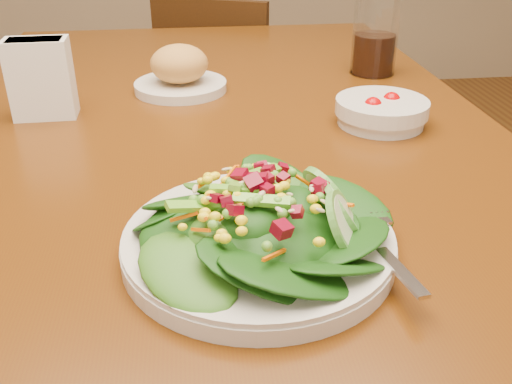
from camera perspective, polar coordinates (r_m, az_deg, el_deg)
dining_table at (r=0.95m, az=-4.06°, el=1.18°), size 0.90×1.40×0.75m
chair_far at (r=1.90m, az=-3.12°, el=8.02°), size 0.49×0.49×0.80m
salad_plate at (r=0.58m, az=1.20°, el=-3.51°), size 0.28×0.28×0.08m
bread_plate at (r=1.06m, az=-7.63°, el=11.77°), size 0.17×0.17×0.09m
tomato_bowl at (r=0.92m, az=12.42°, el=7.88°), size 0.14×0.14×0.05m
drinking_glass at (r=1.18m, az=11.79°, el=14.66°), size 0.09×0.09×0.15m
napkin_holder at (r=0.98m, az=-20.73°, el=10.74°), size 0.10×0.06×0.13m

